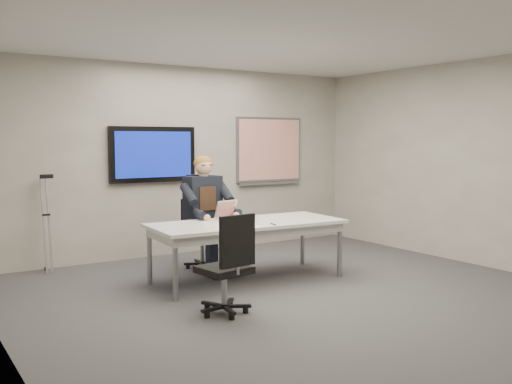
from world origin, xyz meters
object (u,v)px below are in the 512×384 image
office_chair_near (227,283)px  laptop (230,215)px  conference_table (247,228)px  office_chair_far (200,246)px  seated_person (210,225)px

office_chair_near → laptop: 1.61m
conference_table → office_chair_far: 1.00m
seated_person → office_chair_near: bearing=-117.2°
office_chair_near → seated_person: size_ratio=0.67×
conference_table → office_chair_far: office_chair_far is taller
conference_table → laptop: 0.31m
conference_table → office_chair_near: bearing=-127.1°
conference_table → office_chair_near: size_ratio=2.39×
office_chair_far → seated_person: (0.01, -0.26, 0.32)m
office_chair_near → seated_person: (0.74, 1.71, 0.29)m
conference_table → seated_person: (-0.15, 0.66, -0.03)m
office_chair_far → office_chair_near: size_ratio=0.93×
office_chair_far → laptop: (0.07, -0.66, 0.49)m
office_chair_far → office_chair_near: office_chair_near is taller
office_chair_far → laptop: laptop is taller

